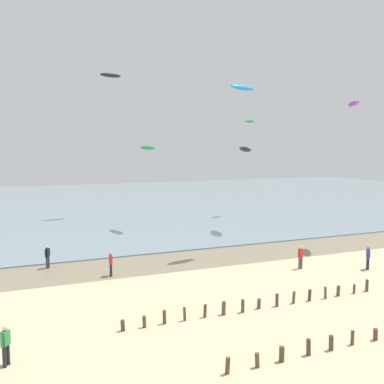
# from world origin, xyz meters

# --- Properties ---
(wet_sand_strip) EXTENTS (120.00, 5.57, 0.01)m
(wet_sand_strip) POSITION_xyz_m (0.00, 24.03, 0.00)
(wet_sand_strip) COLOR #84755B
(wet_sand_strip) RESTS_ON ground
(sea) EXTENTS (160.00, 70.00, 0.10)m
(sea) POSITION_xyz_m (0.00, 61.82, 0.05)
(sea) COLOR gray
(sea) RESTS_ON ground
(groyne_far) EXTENTS (15.50, 0.35, 0.74)m
(groyne_far) POSITION_xyz_m (4.52, 12.84, 0.33)
(groyne_far) COLOR #493A30
(groyne_far) RESTS_ON ground
(person_nearest_camera) EXTENTS (0.55, 0.31, 1.71)m
(person_nearest_camera) POSITION_xyz_m (11.47, 18.60, 0.92)
(person_nearest_camera) COLOR #4C4C56
(person_nearest_camera) RESTS_ON ground
(person_mid_beach) EXTENTS (0.39, 0.48, 1.71)m
(person_mid_beach) POSITION_xyz_m (-5.58, 25.76, 0.92)
(person_mid_beach) COLOR #383842
(person_mid_beach) RESTS_ON ground
(person_by_waterline) EXTENTS (0.27, 0.57, 1.71)m
(person_by_waterline) POSITION_xyz_m (-1.71, 22.07, 0.92)
(person_by_waterline) COLOR #232328
(person_by_waterline) RESTS_ON ground
(person_left_flank) EXTENTS (0.39, 0.48, 1.71)m
(person_left_flank) POSITION_xyz_m (-8.25, 11.30, 0.92)
(person_left_flank) COLOR #232328
(person_left_flank) RESTS_ON ground
(person_trailing_behind) EXTENTS (0.38, 0.50, 1.71)m
(person_trailing_behind) POSITION_xyz_m (15.88, 16.59, 0.92)
(person_trailing_behind) COLOR #232328
(person_trailing_behind) RESTS_ON ground
(kite_aloft_0) EXTENTS (2.33, 2.77, 0.68)m
(kite_aloft_0) POSITION_xyz_m (20.22, 23.37, 12.66)
(kite_aloft_0) COLOR purple
(kite_aloft_1) EXTENTS (1.89, 3.34, 0.78)m
(kite_aloft_1) POSITION_xyz_m (14.76, 32.89, 8.62)
(kite_aloft_1) COLOR black
(kite_aloft_3) EXTENTS (2.75, 1.67, 0.74)m
(kite_aloft_3) POSITION_xyz_m (9.82, 24.66, 13.68)
(kite_aloft_3) COLOR #2384D1
(kite_aloft_4) EXTENTS (2.15, 1.72, 0.51)m
(kite_aloft_4) POSITION_xyz_m (20.86, 42.59, 12.15)
(kite_aloft_4) COLOR green
(kite_aloft_5) EXTENTS (3.06, 1.78, 0.60)m
(kite_aloft_5) POSITION_xyz_m (4.18, 48.61, 17.84)
(kite_aloft_5) COLOR black
(kite_aloft_9) EXTENTS (1.48, 3.07, 0.59)m
(kite_aloft_9) POSITION_xyz_m (5.63, 37.56, 8.78)
(kite_aloft_9) COLOR green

